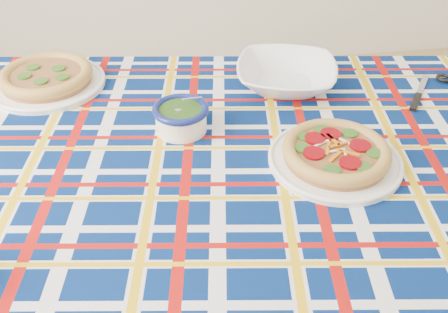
{
  "coord_description": "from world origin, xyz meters",
  "views": [
    {
      "loc": [
        -0.23,
        -1.13,
        1.58
      ],
      "look_at": [
        -0.09,
        -0.2,
        0.86
      ],
      "focal_mm": 40.0,
      "sensor_mm": 36.0,
      "label": 1
    }
  ],
  "objects": [
    {
      "name": "second_focaccia_plate",
      "position": [
        -0.55,
        0.26,
        0.87
      ],
      "size": [
        0.38,
        0.38,
        0.06
      ],
      "primitive_type": null,
      "rotation": [
        0.0,
        0.0,
        -0.1
      ],
      "color": "brown",
      "rests_on": "tablecloth"
    },
    {
      "name": "dining_table",
      "position": [
        -0.02,
        -0.19,
        0.76
      ],
      "size": [
        1.93,
        1.37,
        0.84
      ],
      "rotation": [
        0.0,
        0.0,
        -0.15
      ],
      "color": "brown",
      "rests_on": "floor"
    },
    {
      "name": "pesto_bowl",
      "position": [
        -0.17,
        -0.04,
        0.89
      ],
      "size": [
        0.15,
        0.15,
        0.09
      ],
      "primitive_type": null,
      "rotation": [
        0.0,
        0.0,
        0.02
      ],
      "color": "#19360E",
      "rests_on": "tablecloth"
    },
    {
      "name": "main_focaccia_plate",
      "position": [
        0.18,
        -0.23,
        0.87
      ],
      "size": [
        0.35,
        0.35,
        0.06
      ],
      "primitive_type": null,
      "rotation": [
        0.0,
        0.0,
        -0.08
      ],
      "color": "brown",
      "rests_on": "tablecloth"
    },
    {
      "name": "table_knife",
      "position": [
        0.56,
        0.08,
        0.85
      ],
      "size": [
        0.16,
        0.21,
        0.01
      ],
      "primitive_type": null,
      "rotation": [
        0.0,
        0.0,
        0.94
      ],
      "color": "silver",
      "rests_on": "tablecloth"
    },
    {
      "name": "floor",
      "position": [
        0.0,
        0.0,
        0.0
      ],
      "size": [
        4.0,
        4.0,
        0.0
      ],
      "primitive_type": "plane",
      "color": "tan",
      "rests_on": "ground"
    },
    {
      "name": "serving_bowl",
      "position": [
        0.16,
        0.15,
        0.88
      ],
      "size": [
        0.36,
        0.36,
        0.07
      ],
      "primitive_type": "imported",
      "rotation": [
        0.0,
        0.0,
        -0.27
      ],
      "color": "white",
      "rests_on": "tablecloth"
    },
    {
      "name": "tablecloth",
      "position": [
        -0.02,
        -0.19,
        0.78
      ],
      "size": [
        1.97,
        1.41,
        0.12
      ],
      "primitive_type": null,
      "rotation": [
        0.0,
        0.0,
        -0.15
      ],
      "color": "#041B52",
      "rests_on": "dining_table"
    }
  ]
}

